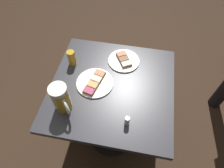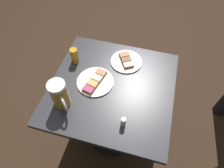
{
  "view_description": "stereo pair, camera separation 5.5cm",
  "coord_description": "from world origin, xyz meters",
  "px_view_note": "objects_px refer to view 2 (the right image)",
  "views": [
    {
      "loc": [
        0.13,
        -0.67,
        1.69
      ],
      "look_at": [
        0.0,
        0.0,
        0.73
      ],
      "focal_mm": 31.39,
      "sensor_mm": 36.0,
      "label": 1
    },
    {
      "loc": [
        0.18,
        -0.66,
        1.69
      ],
      "look_at": [
        0.0,
        0.0,
        0.73
      ],
      "focal_mm": 31.39,
      "sensor_mm": 36.0,
      "label": 2
    }
  ],
  "objects_px": {
    "plate_near": "(95,82)",
    "salt_shaker": "(123,122)",
    "beer_glass_small": "(74,56)",
    "plate_far": "(126,61)",
    "beer_mug": "(60,95)"
  },
  "relations": [
    {
      "from": "plate_near",
      "to": "beer_glass_small",
      "type": "relative_size",
      "value": 2.14
    },
    {
      "from": "beer_mug",
      "to": "beer_glass_small",
      "type": "distance_m",
      "value": 0.33
    },
    {
      "from": "plate_near",
      "to": "plate_far",
      "type": "distance_m",
      "value": 0.26
    },
    {
      "from": "plate_far",
      "to": "beer_glass_small",
      "type": "height_order",
      "value": "beer_glass_small"
    },
    {
      "from": "plate_near",
      "to": "beer_mug",
      "type": "relative_size",
      "value": 1.25
    },
    {
      "from": "plate_far",
      "to": "beer_mug",
      "type": "xyz_separation_m",
      "value": [
        -0.28,
        -0.41,
        0.08
      ]
    },
    {
      "from": "plate_far",
      "to": "beer_mug",
      "type": "bearing_deg",
      "value": -124.15
    },
    {
      "from": "plate_far",
      "to": "beer_mug",
      "type": "relative_size",
      "value": 1.15
    },
    {
      "from": "beer_mug",
      "to": "salt_shaker",
      "type": "height_order",
      "value": "beer_mug"
    },
    {
      "from": "plate_near",
      "to": "salt_shaker",
      "type": "height_order",
      "value": "salt_shaker"
    },
    {
      "from": "plate_near",
      "to": "salt_shaker",
      "type": "xyz_separation_m",
      "value": [
        0.23,
        -0.22,
        0.02
      ]
    },
    {
      "from": "plate_far",
      "to": "plate_near",
      "type": "bearing_deg",
      "value": -123.85
    },
    {
      "from": "plate_near",
      "to": "salt_shaker",
      "type": "bearing_deg",
      "value": -43.89
    },
    {
      "from": "beer_glass_small",
      "to": "beer_mug",
      "type": "bearing_deg",
      "value": -80.88
    },
    {
      "from": "beer_glass_small",
      "to": "salt_shaker",
      "type": "relative_size",
      "value": 1.66
    }
  ]
}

